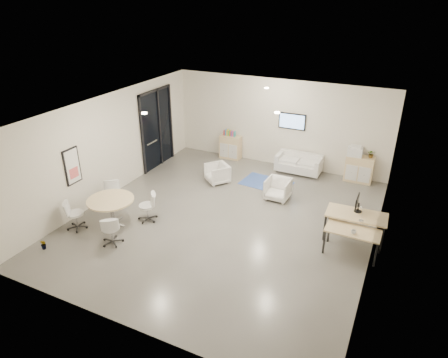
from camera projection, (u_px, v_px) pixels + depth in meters
room_shell at (226, 169)px, 10.82m from camera, size 9.60×10.60×4.80m
glass_door at (157, 127)px, 14.45m from camera, size 0.09×1.90×2.85m
artwork at (72, 166)px, 11.09m from camera, size 0.05×0.54×1.04m
wall_tv at (292, 121)px, 14.19m from camera, size 0.98×0.06×0.58m
ceiling_spots at (232, 103)px, 10.90m from camera, size 3.14×4.14×0.03m
sideboard_left at (231, 147)px, 15.49m from camera, size 0.81×0.42×0.91m
sideboard_right at (359, 169)px, 13.60m from camera, size 0.92×0.44×0.92m
books at (230, 133)px, 15.27m from camera, size 0.47×0.14×0.22m
printer at (355, 151)px, 13.42m from camera, size 0.50×0.42×0.34m
loveseat at (299, 164)px, 14.33m from camera, size 1.59×0.81×0.59m
blue_rug at (266, 183)px, 13.64m from camera, size 1.76×1.26×0.01m
armchair_left at (217, 173)px, 13.56m from camera, size 0.96×0.96×0.72m
armchair_right at (278, 188)px, 12.48m from camera, size 0.73×0.69×0.74m
desk_rear at (356, 217)px, 10.25m from camera, size 1.54×0.82×0.79m
desk_front at (353, 232)px, 9.76m from camera, size 1.32×0.67×0.68m
monitor at (357, 203)px, 10.25m from camera, size 0.20×0.50×0.44m
round_table at (111, 202)px, 10.99m from camera, size 1.29×1.29×0.78m
meeting_chairs at (112, 211)px, 11.11m from camera, size 2.32×2.32×0.82m
plant_cabinet at (371, 155)px, 13.26m from camera, size 0.27×0.30×0.22m
plant_floor at (44, 247)px, 10.16m from camera, size 0.18×0.30×0.13m
cup at (354, 232)px, 9.56m from camera, size 0.13×0.11×0.12m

